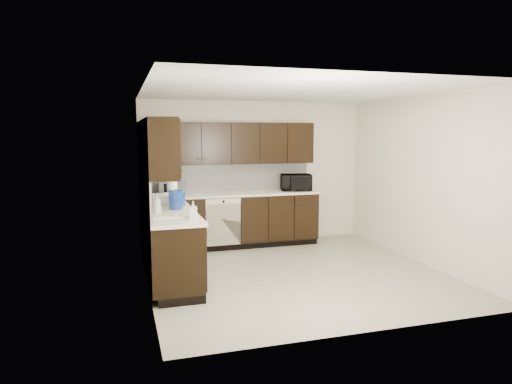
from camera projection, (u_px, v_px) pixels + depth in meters
The scene contains 20 objects.
floor at pixel (295, 273), 6.38m from camera, with size 4.00×4.00×0.00m, color #A29C86.
ceiling at pixel (297, 91), 6.06m from camera, with size 4.00×4.00×0.00m, color white.
wall_back at pixel (254, 172), 8.12m from camera, with size 4.00×0.02×2.50m, color beige.
wall_left at pixel (145, 189), 5.65m from camera, with size 0.02×4.00×2.50m, color beige.
wall_right at pixel (421, 180), 6.80m from camera, with size 0.02×4.00×2.50m, color beige.
wall_front at pixel (374, 207), 4.32m from camera, with size 4.00×0.02×2.50m, color beige.
lower_cabinets at pixel (208, 232), 7.10m from camera, with size 3.00×2.80×0.90m.
countertop at pixel (208, 200), 7.03m from camera, with size 3.03×2.83×0.04m.
backsplash at pixel (192, 182), 7.14m from camera, with size 3.00×2.80×0.48m.
upper_cabinets at pixel (200, 145), 6.98m from camera, with size 3.00×2.80×0.70m.
dishwasher at pixel (223, 219), 7.45m from camera, with size 0.58×0.04×0.78m.
sink at pixel (172, 218), 5.78m from camera, with size 0.54×0.82×0.42m.
microwave at pixel (296, 182), 8.00m from camera, with size 0.52×0.35×0.29m, color black.
soap_bottle_a at pixel (193, 210), 5.40m from camera, with size 0.09×0.09×0.20m, color gray.
soap_bottle_b at pixel (157, 204), 5.61m from camera, with size 0.11×0.11×0.27m, color gray.
toaster_oven at pixel (173, 187), 7.44m from camera, with size 0.40×0.29×0.25m, color #B2B2B5.
storage_bin at pixel (164, 200), 6.29m from camera, with size 0.41×0.31×0.16m, color silver.
blue_pitcher at pixel (176, 201), 5.92m from camera, with size 0.18×0.18×0.27m, color #103195.
teal_tumbler at pixel (179, 198), 6.32m from camera, with size 0.10×0.10×0.23m, color #0C7E8D.
paper_towel_roll at pixel (172, 192), 6.56m from camera, with size 0.15×0.15×0.33m, color white.
Camera 1 is at (-2.30, -5.77, 1.94)m, focal length 32.00 mm.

